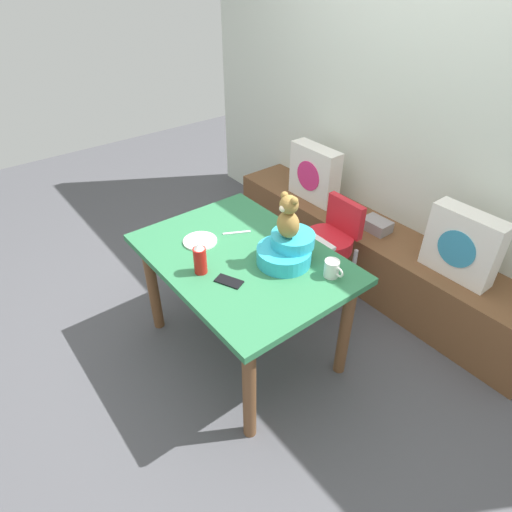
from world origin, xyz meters
The scene contains 15 objects.
ground_plane centered at (0.00, 0.00, 0.00)m, with size 8.00×8.00×0.00m, color #4C4C51.
back_wall centered at (0.00, 1.46, 1.30)m, with size 4.40×0.10×2.60m, color silver.
window_bench centered at (0.00, 1.19, 0.23)m, with size 2.60×0.44×0.46m, color brown.
pillow_floral_left centered at (-0.61, 1.17, 0.68)m, with size 0.44×0.15×0.44m.
pillow_floral_right centered at (0.67, 1.17, 0.68)m, with size 0.44×0.15×0.44m.
book_stack centered at (0.03, 1.19, 0.50)m, with size 0.20×0.14×0.08m, color gray.
dining_table centered at (0.00, 0.00, 0.63)m, with size 1.22×0.88×0.74m.
highchair centered at (-0.02, 0.75, 0.52)m, with size 0.34×0.45×0.79m.
infant_seat_teal centered at (0.19, 0.16, 0.81)m, with size 0.30×0.33×0.16m.
teddy_bear centered at (0.19, 0.16, 1.02)m, with size 0.13×0.12×0.25m.
ketchup_bottle centered at (-0.01, -0.26, 0.83)m, with size 0.07×0.07×0.18m.
coffee_mug centered at (0.44, 0.26, 0.79)m, with size 0.12×0.08×0.09m.
dinner_plate_near centered at (-0.26, -0.11, 0.75)m, with size 0.20×0.20×0.01m, color white.
cell_phone centered at (0.15, -0.20, 0.74)m, with size 0.07×0.14×0.01m, color black.
table_fork centered at (-0.21, 0.11, 0.74)m, with size 0.02×0.17×0.01m, color silver.
Camera 1 is at (1.61, -1.16, 2.16)m, focal length 30.35 mm.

